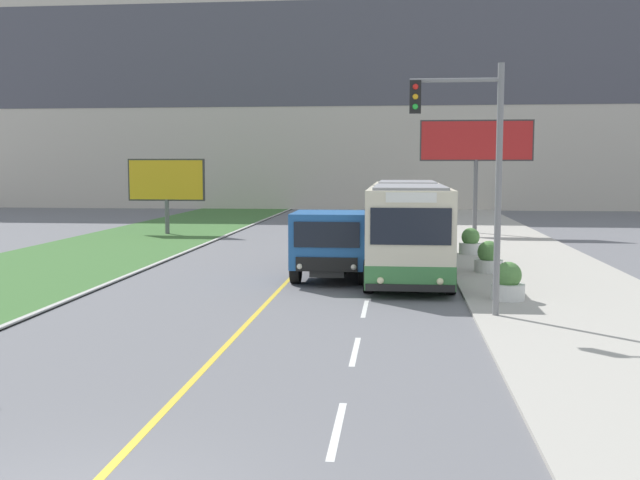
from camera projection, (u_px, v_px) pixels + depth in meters
name	position (u px, v px, depth m)	size (l,w,h in m)	color
lane_marking_centre	(146.00, 458.00, 9.77)	(2.88, 140.00, 0.01)	gold
apartment_block_background	(359.00, 67.00, 66.92)	(80.00, 8.04, 25.21)	beige
city_bus	(408.00, 227.00, 26.87)	(2.72, 12.24, 3.18)	beige
dump_truck	(333.00, 243.00, 25.24)	(2.50, 7.07, 2.30)	black
traffic_light_mast	(473.00, 158.00, 18.37)	(2.28, 0.32, 6.28)	slate
billboard_large	(476.00, 145.00, 41.00)	(6.15, 0.24, 6.29)	#59595B
billboard_small	(166.00, 182.00, 41.19)	(4.29, 0.24, 4.16)	#59595B
planter_round_near	(508.00, 283.00, 20.77)	(0.92, 0.92, 1.07)	silver
planter_round_second	(489.00, 258.00, 26.16)	(0.99, 0.99, 1.10)	silver
planter_round_third	(470.00, 242.00, 31.57)	(0.95, 0.95, 1.10)	silver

